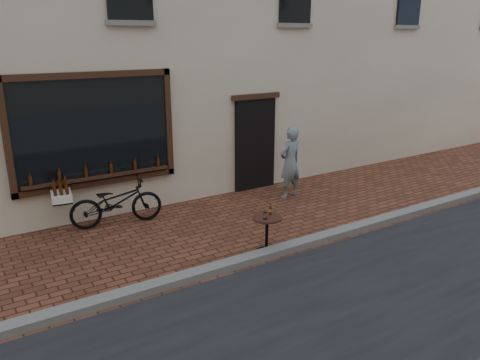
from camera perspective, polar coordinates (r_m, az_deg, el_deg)
ground at (r=7.98m, az=4.36°, el=-9.80°), size 90.00×90.00×0.00m
kerb at (r=8.09m, az=3.52°, el=-8.89°), size 90.00×0.25×0.12m
cargo_bicycle at (r=9.55m, az=-15.07°, el=-2.58°), size 2.13×0.88×1.01m
bistro_table at (r=8.07m, az=3.30°, el=-5.75°), size 0.52×0.52×0.89m
pedestrian at (r=10.81m, az=6.12°, el=2.12°), size 0.66×0.48×1.65m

